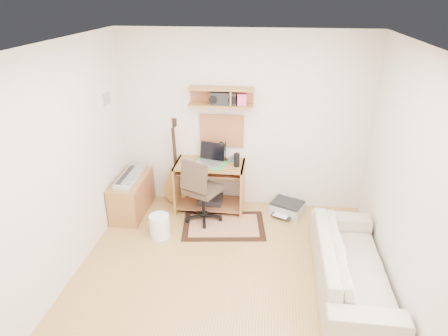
# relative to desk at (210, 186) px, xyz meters

# --- Properties ---
(floor) EXTENTS (3.60, 4.00, 0.01)m
(floor) POSITION_rel_desk_xyz_m (0.45, -1.73, -0.38)
(floor) COLOR tan
(floor) RESTS_ON ground
(ceiling) EXTENTS (3.60, 4.00, 0.01)m
(ceiling) POSITION_rel_desk_xyz_m (0.45, -1.73, 2.23)
(ceiling) COLOR white
(ceiling) RESTS_ON ground
(back_wall) EXTENTS (3.60, 0.01, 2.60)m
(back_wall) POSITION_rel_desk_xyz_m (0.45, 0.28, 0.93)
(back_wall) COLOR silver
(back_wall) RESTS_ON ground
(left_wall) EXTENTS (0.01, 4.00, 2.60)m
(left_wall) POSITION_rel_desk_xyz_m (-1.36, -1.73, 0.93)
(left_wall) COLOR silver
(left_wall) RESTS_ON ground
(right_wall) EXTENTS (0.01, 4.00, 2.60)m
(right_wall) POSITION_rel_desk_xyz_m (2.25, -1.73, 0.93)
(right_wall) COLOR silver
(right_wall) RESTS_ON ground
(wall_shelf) EXTENTS (0.90, 0.25, 0.26)m
(wall_shelf) POSITION_rel_desk_xyz_m (0.15, 0.15, 1.32)
(wall_shelf) COLOR #A6723A
(wall_shelf) RESTS_ON back_wall
(cork_board) EXTENTS (0.64, 0.03, 0.49)m
(cork_board) POSITION_rel_desk_xyz_m (0.15, 0.25, 0.79)
(cork_board) COLOR tan
(cork_board) RESTS_ON back_wall
(wall_photo) EXTENTS (0.02, 0.20, 0.15)m
(wall_photo) POSITION_rel_desk_xyz_m (-1.34, -0.23, 1.34)
(wall_photo) COLOR #4C8CBF
(wall_photo) RESTS_ON left_wall
(desk) EXTENTS (1.00, 0.55, 0.75)m
(desk) POSITION_rel_desk_xyz_m (0.00, 0.00, 0.00)
(desk) COLOR #A6723A
(desk) RESTS_ON floor
(laptop) EXTENTS (0.45, 0.45, 0.29)m
(laptop) POSITION_rel_desk_xyz_m (-0.01, -0.02, 0.52)
(laptop) COLOR silver
(laptop) RESTS_ON desk
(speaker) EXTENTS (0.09, 0.09, 0.19)m
(speaker) POSITION_rel_desk_xyz_m (0.40, -0.05, 0.47)
(speaker) COLOR black
(speaker) RESTS_ON desk
(desk_lamp) EXTENTS (0.10, 0.10, 0.31)m
(desk_lamp) POSITION_rel_desk_xyz_m (0.21, 0.14, 0.53)
(desk_lamp) COLOR black
(desk_lamp) RESTS_ON desk
(pencil_cup) EXTENTS (0.06, 0.06, 0.09)m
(pencil_cup) POSITION_rel_desk_xyz_m (0.32, 0.10, 0.42)
(pencil_cup) COLOR #2F568D
(pencil_cup) RESTS_ON desk
(boombox) EXTENTS (0.35, 0.16, 0.18)m
(boombox) POSITION_rel_desk_xyz_m (0.18, 0.15, 1.30)
(boombox) COLOR black
(boombox) RESTS_ON wall_shelf
(rug) EXTENTS (1.23, 0.91, 0.02)m
(rug) POSITION_rel_desk_xyz_m (0.26, -0.47, -0.37)
(rug) COLOR beige
(rug) RESTS_ON floor
(task_chair) EXTENTS (0.67, 0.67, 0.99)m
(task_chair) POSITION_rel_desk_xyz_m (-0.05, -0.33, 0.12)
(task_chair) COLOR #3C2F24
(task_chair) RESTS_ON floor
(cabinet) EXTENTS (0.40, 0.90, 0.55)m
(cabinet) POSITION_rel_desk_xyz_m (-1.13, -0.25, -0.10)
(cabinet) COLOR #A6723A
(cabinet) RESTS_ON floor
(music_keyboard) EXTENTS (0.23, 0.73, 0.06)m
(music_keyboard) POSITION_rel_desk_xyz_m (-1.13, -0.25, 0.21)
(music_keyboard) COLOR #B2B5BA
(music_keyboard) RESTS_ON cabinet
(guitar) EXTENTS (0.38, 0.27, 1.34)m
(guitar) POSITION_rel_desk_xyz_m (-0.56, 0.13, 0.29)
(guitar) COLOR #B78838
(guitar) RESTS_ON floor
(waste_basket) EXTENTS (0.34, 0.34, 0.32)m
(waste_basket) POSITION_rel_desk_xyz_m (-0.56, -0.82, -0.21)
(waste_basket) COLOR white
(waste_basket) RESTS_ON floor
(printer) EXTENTS (0.56, 0.51, 0.17)m
(printer) POSITION_rel_desk_xyz_m (1.16, 0.01, -0.29)
(printer) COLOR #A5A8AA
(printer) RESTS_ON floor
(sofa) EXTENTS (0.56, 1.93, 0.75)m
(sofa) POSITION_rel_desk_xyz_m (1.83, -1.49, 0.00)
(sofa) COLOR #B8A892
(sofa) RESTS_ON floor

